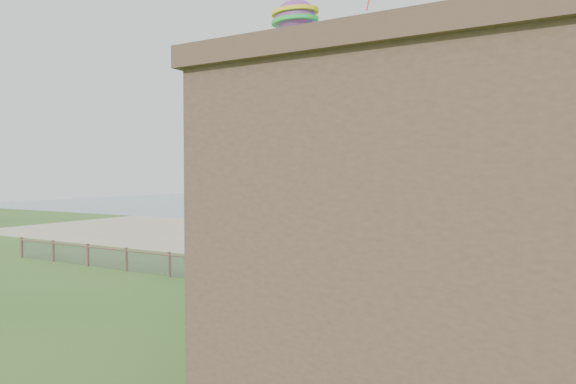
# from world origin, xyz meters

# --- Properties ---
(ground) EXTENTS (160.00, 160.00, 0.00)m
(ground) POSITION_xyz_m (0.00, 0.00, 0.00)
(ground) COLOR #2B5C1F
(ground) RESTS_ON ground
(sand_beach) EXTENTS (72.00, 20.00, 0.02)m
(sand_beach) POSITION_xyz_m (0.00, 22.00, 0.00)
(sand_beach) COLOR tan
(sand_beach) RESTS_ON ground
(ocean) EXTENTS (160.00, 68.00, 0.02)m
(ocean) POSITION_xyz_m (0.00, 66.00, 0.00)
(ocean) COLOR slate
(ocean) RESTS_ON ground
(chainlink_fence) EXTENTS (36.20, 0.20, 1.25)m
(chainlink_fence) POSITION_xyz_m (0.00, 6.00, 0.55)
(chainlink_fence) COLOR #4D372B
(chainlink_fence) RESTS_ON ground
(picnic_table) EXTENTS (2.46, 2.14, 0.87)m
(picnic_table) POSITION_xyz_m (1.89, 2.65, 0.44)
(picnic_table) COLOR brown
(picnic_table) RESTS_ON ground
(octopus_kite) EXTENTS (3.19, 2.34, 6.31)m
(octopus_kite) POSITION_xyz_m (-3.48, 14.36, 13.00)
(octopus_kite) COLOR red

